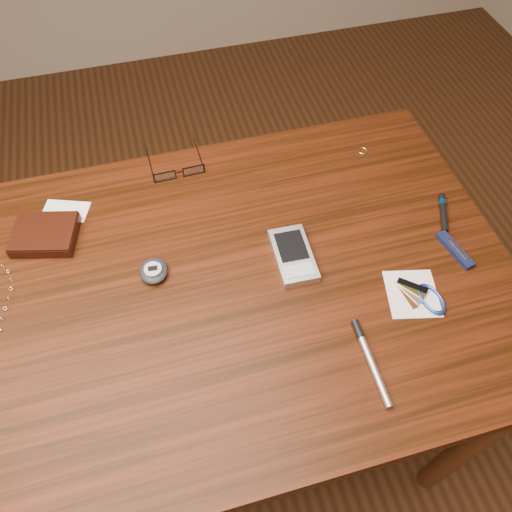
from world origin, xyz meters
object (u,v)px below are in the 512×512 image
object	(u,v)px
desk	(234,309)
eyeglasses	(179,172)
notepad_keys	(422,296)
silver_pen	(368,355)
pocket_knife	(455,250)
pedometer	(154,271)
wallet_and_card	(45,234)
pda_phone	(293,255)

from	to	relation	value
desk	eyeglasses	distance (m)	0.30
notepad_keys	silver_pen	world-z (taller)	silver_pen
eyeglasses	desk	bearing A→B (deg)	-81.24
desk	pocket_knife	xyz separation A→B (m)	(0.41, -0.05, 0.11)
eyeglasses	pedometer	xyz separation A→B (m)	(-0.08, -0.23, -0.00)
pocket_knife	silver_pen	xyz separation A→B (m)	(-0.23, -0.15, 0.00)
pedometer	silver_pen	size ratio (longest dim) A/B	0.41
pedometer	silver_pen	distance (m)	0.39
desk	silver_pen	world-z (taller)	silver_pen
wallet_and_card	pocket_knife	distance (m)	0.75
pda_phone	pocket_knife	world-z (taller)	pda_phone
silver_pen	eyeglasses	bearing A→B (deg)	114.61
pocket_knife	silver_pen	size ratio (longest dim) A/B	0.60
eyeglasses	pedometer	bearing A→B (deg)	-110.45
eyeglasses	silver_pen	bearing A→B (deg)	-65.39
eyeglasses	notepad_keys	xyz separation A→B (m)	(0.35, -0.39, -0.01)
pocket_knife	desk	bearing A→B (deg)	173.50
pda_phone	pedometer	world-z (taller)	pedometer
desk	pocket_knife	bearing A→B (deg)	-6.50
pda_phone	silver_pen	distance (m)	0.22
eyeglasses	notepad_keys	size ratio (longest dim) A/B	0.99
notepad_keys	pocket_knife	bearing A→B (deg)	35.46
desk	eyeglasses	world-z (taller)	eyeglasses
desk	wallet_and_card	size ratio (longest dim) A/B	6.37
eyeglasses	silver_pen	distance (m)	0.52
pocket_knife	notepad_keys	bearing A→B (deg)	-144.54
eyeglasses	pedometer	size ratio (longest dim) A/B	1.84
desk	pocket_knife	distance (m)	0.42
notepad_keys	wallet_and_card	bearing A→B (deg)	153.92
pda_phone	silver_pen	xyz separation A→B (m)	(0.06, -0.21, -0.00)
notepad_keys	pocket_knife	size ratio (longest dim) A/B	1.27
pocket_knife	wallet_and_card	bearing A→B (deg)	162.30
eyeglasses	silver_pen	xyz separation A→B (m)	(0.22, -0.47, -0.00)
desk	pocket_knife	world-z (taller)	pocket_knife
desk	silver_pen	xyz separation A→B (m)	(0.17, -0.20, 0.11)
eyeglasses	pda_phone	xyz separation A→B (m)	(0.16, -0.26, -0.00)
desk	pedometer	xyz separation A→B (m)	(-0.13, 0.05, 0.11)
notepad_keys	pocket_knife	distance (m)	0.12
pda_phone	eyeglasses	bearing A→B (deg)	121.84
pda_phone	notepad_keys	distance (m)	0.23
desk	pocket_knife	size ratio (longest dim) A/B	11.37
wallet_and_card	eyeglasses	world-z (taller)	wallet_and_card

